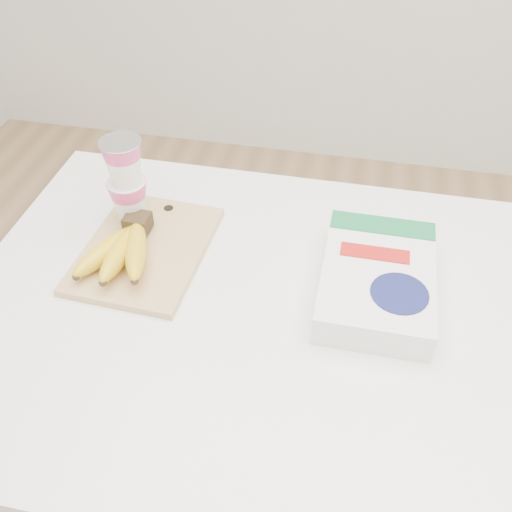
{
  "coord_description": "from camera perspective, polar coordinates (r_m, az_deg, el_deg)",
  "views": [
    {
      "loc": [
        0.06,
        -0.67,
        1.68
      ],
      "look_at": [
        -0.1,
        0.09,
        0.97
      ],
      "focal_mm": 40.0,
      "sensor_mm": 36.0,
      "label": 1
    }
  ],
  "objects": [
    {
      "name": "yogurt_stack",
      "position": [
        1.14,
        -12.86,
        7.48
      ],
      "size": [
        0.08,
        0.08,
        0.19
      ],
      "color": "white",
      "rests_on": "cutting_board"
    },
    {
      "name": "room",
      "position": [
        0.75,
        6.52,
        15.88
      ],
      "size": [
        4.0,
        4.0,
        4.0
      ],
      "color": "tan",
      "rests_on": "ground"
    },
    {
      "name": "table",
      "position": [
        1.39,
        3.56,
        -18.72
      ],
      "size": [
        1.24,
        0.83,
        0.93
      ],
      "primitive_type": "cube",
      "color": "white",
      "rests_on": "ground"
    },
    {
      "name": "bananas",
      "position": [
        1.1,
        -13.2,
        0.75
      ],
      "size": [
        0.15,
        0.2,
        0.07
      ],
      "color": "#382816",
      "rests_on": "cutting_board"
    },
    {
      "name": "cutting_board",
      "position": [
        1.13,
        -10.98,
        0.66
      ],
      "size": [
        0.24,
        0.32,
        0.02
      ],
      "primitive_type": "cube",
      "rotation": [
        0.0,
        0.0,
        -0.05
      ],
      "color": "tan",
      "rests_on": "table"
    },
    {
      "name": "cereal_box",
      "position": [
        1.04,
        12.0,
        -2.34
      ],
      "size": [
        0.2,
        0.29,
        0.06
      ],
      "rotation": [
        0.0,
        0.0,
        -0.0
      ],
      "color": "white",
      "rests_on": "table"
    }
  ]
}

